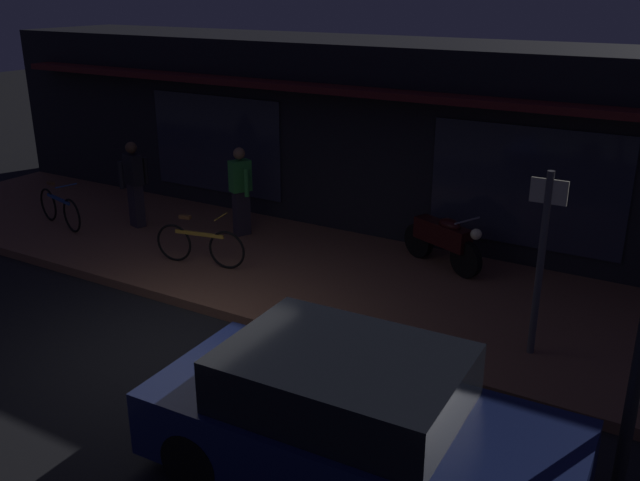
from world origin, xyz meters
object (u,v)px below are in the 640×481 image
(motorcycle, at_px, (444,239))
(bicycle_extra, at_px, (200,245))
(sign_post, at_px, (542,254))
(parked_car_near, at_px, (353,422))
(bicycle_parked, at_px, (60,208))
(person_bystander, at_px, (241,190))
(person_photographer, at_px, (134,183))

(motorcycle, distance_m, bicycle_extra, 4.06)
(sign_post, xyz_separation_m, parked_car_near, (-0.86, -3.23, -0.81))
(bicycle_parked, height_order, sign_post, sign_post)
(bicycle_parked, bearing_deg, parked_car_near, -22.96)
(motorcycle, relative_size, person_bystander, 0.96)
(bicycle_extra, bearing_deg, parked_car_near, -35.62)
(bicycle_parked, relative_size, person_photographer, 0.97)
(bicycle_parked, distance_m, parked_car_near, 9.11)
(motorcycle, relative_size, parked_car_near, 0.39)
(motorcycle, bearing_deg, bicycle_extra, -150.64)
(motorcycle, height_order, parked_car_near, parked_car_near)
(person_photographer, bearing_deg, sign_post, -7.81)
(bicycle_parked, height_order, bicycle_extra, same)
(motorcycle, bearing_deg, sign_post, -46.29)
(motorcycle, height_order, person_bystander, person_bystander)
(motorcycle, distance_m, sign_post, 3.09)
(motorcycle, bearing_deg, person_bystander, -174.12)
(person_photographer, xyz_separation_m, person_bystander, (2.05, 0.65, 0.00))
(motorcycle, height_order, bicycle_extra, motorcycle)
(bicycle_extra, relative_size, sign_post, 0.68)
(bicycle_parked, bearing_deg, person_photographer, 30.87)
(bicycle_parked, height_order, parked_car_near, parked_car_near)
(person_bystander, relative_size, sign_post, 0.70)
(bicycle_extra, height_order, sign_post, sign_post)
(bicycle_extra, height_order, parked_car_near, parked_car_near)
(person_photographer, bearing_deg, parked_car_near, -31.37)
(person_bystander, xyz_separation_m, sign_post, (5.91, -1.75, 0.48))
(sign_post, bearing_deg, person_bystander, 163.54)
(bicycle_extra, relative_size, parked_car_near, 0.39)
(bicycle_extra, xyz_separation_m, sign_post, (5.59, -0.15, 1.00))
(motorcycle, height_order, bicycle_parked, motorcycle)
(sign_post, bearing_deg, parked_car_near, -104.93)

